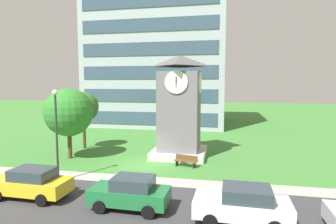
# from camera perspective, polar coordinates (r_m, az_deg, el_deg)

# --- Properties ---
(ground_plane) EXTENTS (160.00, 160.00, 0.00)m
(ground_plane) POSITION_cam_1_polar(r_m,az_deg,el_deg) (22.72, -5.41, -10.67)
(ground_plane) COLOR #3D7A33
(street_asphalt) EXTENTS (120.00, 7.20, 0.01)m
(street_asphalt) POSITION_cam_1_polar(r_m,az_deg,el_deg) (15.93, -13.87, -18.08)
(street_asphalt) COLOR #38383A
(street_asphalt) RESTS_ON ground
(kerb_strip) EXTENTS (120.00, 1.60, 0.01)m
(kerb_strip) POSITION_cam_1_polar(r_m,az_deg,el_deg) (19.72, -8.27, -13.25)
(kerb_strip) COLOR #9E9E99
(kerb_strip) RESTS_ON ground
(office_building) EXTENTS (20.81, 15.63, 19.20)m
(office_building) POSITION_cam_1_polar(r_m,az_deg,el_deg) (46.93, -1.52, 9.58)
(office_building) COLOR #9EA8B2
(office_building) RESTS_ON ground
(clock_tower) EXTENTS (4.62, 4.62, 8.87)m
(clock_tower) POSITION_cam_1_polar(r_m,az_deg,el_deg) (24.81, 2.36, -0.06)
(clock_tower) COLOR slate
(clock_tower) RESTS_ON ground
(park_bench) EXTENTS (1.86, 0.90, 0.88)m
(park_bench) POSITION_cam_1_polar(r_m,az_deg,el_deg) (22.22, 3.63, -9.80)
(park_bench) COLOR brown
(park_bench) RESTS_ON ground
(street_lamp) EXTENTS (0.36, 0.36, 6.02)m
(street_lamp) POSITION_cam_1_polar(r_m,az_deg,el_deg) (19.63, -21.66, -2.51)
(street_lamp) COLOR #333338
(street_lamp) RESTS_ON ground
(tree_by_building) EXTENTS (4.10, 4.10, 6.04)m
(tree_by_building) POSITION_cam_1_polar(r_m,az_deg,el_deg) (25.43, -19.44, -0.08)
(tree_by_building) COLOR #513823
(tree_by_building) RESTS_ON ground
(tree_near_tower) EXTENTS (2.97, 2.97, 5.64)m
(tree_near_tower) POSITION_cam_1_polar(r_m,az_deg,el_deg) (29.03, -16.72, 0.97)
(tree_near_tower) COLOR #513823
(tree_near_tower) RESTS_ON ground
(parked_car_yellow) EXTENTS (4.49, 2.07, 1.69)m
(parked_car_yellow) POSITION_cam_1_polar(r_m,az_deg,el_deg) (18.04, -25.97, -12.72)
(parked_car_yellow) COLOR gold
(parked_car_yellow) RESTS_ON ground
(parked_car_green) EXTENTS (4.08, 2.00, 1.69)m
(parked_car_green) POSITION_cam_1_polar(r_m,az_deg,el_deg) (15.09, -7.62, -15.83)
(parked_car_green) COLOR #1E6B38
(parked_car_green) RESTS_ON ground
(parked_car_white) EXTENTS (4.42, 2.14, 1.69)m
(parked_car_white) POSITION_cam_1_polar(r_m,az_deg,el_deg) (14.08, 14.86, -17.57)
(parked_car_white) COLOR silver
(parked_car_white) RESTS_ON ground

